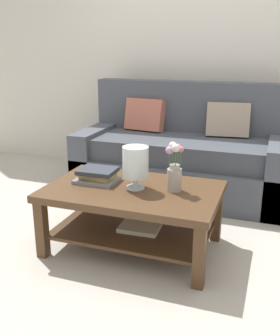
{
  "coord_description": "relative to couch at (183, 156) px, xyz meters",
  "views": [
    {
      "loc": [
        0.87,
        -2.59,
        1.39
      ],
      "look_at": [
        -0.02,
        -0.11,
        0.56
      ],
      "focal_mm": 41.32,
      "sensor_mm": 36.0,
      "label": 1
    }
  ],
  "objects": [
    {
      "name": "back_wall",
      "position": [
        -0.03,
        0.66,
        0.99
      ],
      "size": [
        6.4,
        0.12,
        2.7
      ],
      "primitive_type": "cube",
      "color": "beige",
      "rests_on": "ground"
    },
    {
      "name": "coffee_table",
      "position": [
        -0.05,
        -1.25,
        -0.03
      ],
      "size": [
        1.19,
        0.75,
        0.46
      ],
      "color": "#4C331E",
      "rests_on": "ground"
    },
    {
      "name": "couch",
      "position": [
        0.0,
        0.0,
        0.0
      ],
      "size": [
        1.98,
        0.9,
        1.06
      ],
      "color": "#474C56",
      "rests_on": "ground"
    },
    {
      "name": "ground_plane",
      "position": [
        -0.03,
        -0.99,
        -0.36
      ],
      "size": [
        10.0,
        10.0,
        0.0
      ],
      "primitive_type": "plane",
      "color": "#B7B2A8"
    },
    {
      "name": "flower_pitcher",
      "position": [
        0.23,
        -1.2,
        0.24
      ],
      "size": [
        0.12,
        0.11,
        0.34
      ],
      "color": "#9E998E",
      "rests_on": "coffee_table"
    },
    {
      "name": "book_stack_main",
      "position": [
        -0.34,
        -1.21,
        0.14
      ],
      "size": [
        0.3,
        0.23,
        0.1
      ],
      "color": "slate",
      "rests_on": "coffee_table"
    },
    {
      "name": "glass_hurricane_vase",
      "position": [
        -0.03,
        -1.25,
        0.27
      ],
      "size": [
        0.18,
        0.18,
        0.3
      ],
      "color": "silver",
      "rests_on": "coffee_table"
    }
  ]
}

